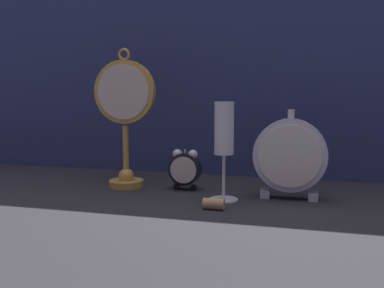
# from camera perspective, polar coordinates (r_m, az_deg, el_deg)

# --- Properties ---
(ground_plane) EXTENTS (4.00, 4.00, 0.00)m
(ground_plane) POSITION_cam_1_polar(r_m,az_deg,el_deg) (0.90, -1.33, -7.94)
(ground_plane) COLOR #232328
(fabric_backdrop_drape) EXTENTS (1.80, 0.01, 0.70)m
(fabric_backdrop_drape) POSITION_cam_1_polar(r_m,az_deg,el_deg) (1.19, 3.13, 12.78)
(fabric_backdrop_drape) COLOR navy
(fabric_backdrop_drape) RESTS_ON ground_plane
(pocket_watch_on_stand) EXTENTS (0.15, 0.08, 0.33)m
(pocket_watch_on_stand) POSITION_cam_1_polar(r_m,az_deg,el_deg) (1.04, -8.93, 3.66)
(pocket_watch_on_stand) COLOR gold
(pocket_watch_on_stand) RESTS_ON ground_plane
(alarm_clock_twin_bell) EXTENTS (0.08, 0.03, 0.10)m
(alarm_clock_twin_bell) POSITION_cam_1_polar(r_m,az_deg,el_deg) (1.01, -0.94, -3.16)
(alarm_clock_twin_bell) COLOR black
(alarm_clock_twin_bell) RESTS_ON ground_plane
(mantel_clock_silver) EXTENTS (0.16, 0.04, 0.19)m
(mantel_clock_silver) POSITION_cam_1_polar(r_m,az_deg,el_deg) (0.94, 12.93, -1.55)
(mantel_clock_silver) COLOR silver
(mantel_clock_silver) RESTS_ON ground_plane
(champagne_flute) EXTENTS (0.06, 0.06, 0.21)m
(champagne_flute) POSITION_cam_1_polar(r_m,az_deg,el_deg) (0.90, 4.29, 0.97)
(champagne_flute) COLOR silver
(champagne_flute) RESTS_ON ground_plane
(wine_cork) EXTENTS (0.04, 0.02, 0.02)m
(wine_cork) POSITION_cam_1_polar(r_m,az_deg,el_deg) (0.85, 2.91, -7.98)
(wine_cork) COLOR tan
(wine_cork) RESTS_ON ground_plane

